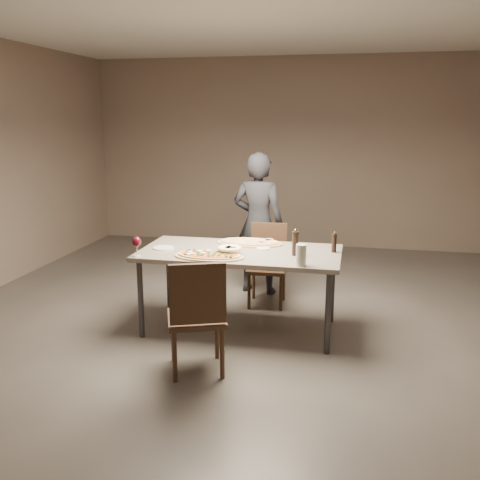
% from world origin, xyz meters
% --- Properties ---
extents(room, '(7.00, 7.00, 7.00)m').
position_xyz_m(room, '(0.00, 0.00, 1.40)').
color(room, '#5A534E').
rests_on(room, ground).
extents(dining_table, '(1.80, 0.90, 0.75)m').
position_xyz_m(dining_table, '(0.00, 0.00, 0.69)').
color(dining_table, gray).
rests_on(dining_table, ground).
extents(zucchini_pizza, '(0.61, 0.34, 0.05)m').
position_xyz_m(zucchini_pizza, '(-0.21, -0.28, 0.77)').
color(zucchini_pizza, tan).
rests_on(zucchini_pizza, dining_table).
extents(ham_pizza, '(0.63, 0.35, 0.04)m').
position_xyz_m(ham_pizza, '(0.03, 0.28, 0.77)').
color(ham_pizza, tan).
rests_on(ham_pizza, dining_table).
extents(bread_basket, '(0.21, 0.21, 0.08)m').
position_xyz_m(bread_basket, '(-0.06, -0.16, 0.80)').
color(bread_basket, '#F8F2C9').
rests_on(bread_basket, dining_table).
extents(oil_dish, '(0.12, 0.12, 0.01)m').
position_xyz_m(oil_dish, '(0.20, 0.09, 0.76)').
color(oil_dish, white).
rests_on(oil_dish, dining_table).
extents(pepper_mill_left, '(0.06, 0.06, 0.23)m').
position_xyz_m(pepper_mill_left, '(0.50, -0.05, 0.86)').
color(pepper_mill_left, black).
rests_on(pepper_mill_left, dining_table).
extents(pepper_mill_right, '(0.05, 0.05, 0.19)m').
position_xyz_m(pepper_mill_right, '(0.83, 0.13, 0.84)').
color(pepper_mill_right, black).
rests_on(pepper_mill_right, dining_table).
extents(carafe, '(0.09, 0.09, 0.18)m').
position_xyz_m(carafe, '(0.59, -0.38, 0.84)').
color(carafe, silver).
rests_on(carafe, dining_table).
extents(wine_glass, '(0.08, 0.08, 0.18)m').
position_xyz_m(wine_glass, '(-0.83, -0.38, 0.87)').
color(wine_glass, silver).
rests_on(wine_glass, dining_table).
extents(side_plate, '(0.19, 0.19, 0.01)m').
position_xyz_m(side_plate, '(-0.71, -0.07, 0.76)').
color(side_plate, white).
rests_on(side_plate, dining_table).
extents(chair_near, '(0.56, 0.56, 0.91)m').
position_xyz_m(chair_near, '(-0.12, -0.96, 0.51)').
color(chair_near, '#3A2618').
rests_on(chair_near, ground).
extents(chair_far, '(0.41, 0.41, 0.84)m').
position_xyz_m(chair_far, '(0.13, 0.78, 0.47)').
color(chair_far, '#3A2618').
rests_on(chair_far, ground).
extents(diner, '(0.62, 0.45, 1.57)m').
position_xyz_m(diner, '(-0.03, 1.12, 0.78)').
color(diner, black).
rests_on(diner, ground).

